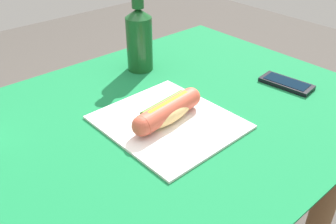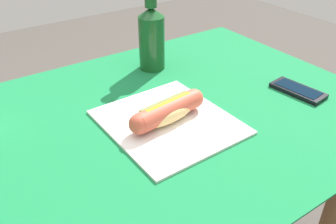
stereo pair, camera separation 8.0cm
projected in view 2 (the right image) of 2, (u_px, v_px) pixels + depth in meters
name	position (u px, v px, depth m)	size (l,w,h in m)	color
dining_table	(160.00, 165.00, 0.92)	(1.06, 0.76, 0.74)	brown
paper_wrapper	(168.00, 122.00, 0.82)	(0.26, 0.29, 0.01)	silver
hot_dog	(168.00, 111.00, 0.80)	(0.20, 0.07, 0.05)	#E5BC75
cell_phone	(298.00, 90.00, 0.94)	(0.08, 0.14, 0.01)	black
soda_bottle	(152.00, 37.00, 1.01)	(0.07, 0.07, 0.22)	#14471E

